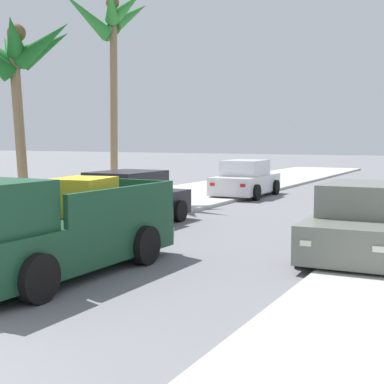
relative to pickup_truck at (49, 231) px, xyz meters
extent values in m
cube|color=#B2AFA8|center=(-4.25, 7.13, -0.75)|extent=(5.16, 60.00, 0.12)
cube|color=silver|center=(-3.07, 7.13, -0.76)|extent=(0.16, 60.00, 0.10)
cube|color=#19472D|center=(0.00, 0.18, -0.21)|extent=(1.99, 5.12, 0.80)
cube|color=#283342|center=(-0.01, -0.66, 0.61)|extent=(1.38, 0.08, 0.44)
cube|color=#19472D|center=(0.92, 1.03, 0.47)|extent=(0.14, 3.30, 0.56)
cube|color=#19472D|center=(-0.90, 1.05, 0.47)|extent=(0.14, 3.30, 0.56)
cube|color=#19472D|center=(0.04, 2.69, 0.47)|extent=(1.88, 0.12, 0.56)
cube|color=silver|center=(0.04, 2.78, -0.37)|extent=(1.83, 0.14, 0.20)
cylinder|color=black|center=(0.96, -1.36, -0.43)|extent=(0.27, 0.76, 0.76)
cylinder|color=black|center=(1.00, 1.57, -0.43)|extent=(0.27, 0.76, 0.76)
cylinder|color=black|center=(-0.96, 1.60, -0.43)|extent=(0.27, 0.76, 0.76)
cube|color=red|center=(0.79, 2.74, -0.07)|extent=(0.22, 0.04, 0.18)
cube|color=red|center=(-0.71, 2.76, -0.07)|extent=(0.22, 0.04, 0.18)
cube|color=gold|center=(0.01, 0.94, 0.54)|extent=(1.13, 1.35, 0.70)
cylinder|color=black|center=(3.78, 11.81, -0.49)|extent=(0.25, 0.65, 0.64)
cube|color=black|center=(-2.02, 5.52, -0.27)|extent=(1.77, 4.21, 0.72)
cube|color=black|center=(-2.02, 5.42, 0.41)|extent=(1.53, 2.10, 0.64)
cube|color=#283342|center=(-2.02, 6.39, 0.39)|extent=(1.37, 0.08, 0.52)
cube|color=#283342|center=(-2.01, 4.45, 0.39)|extent=(1.34, 0.08, 0.50)
cylinder|color=black|center=(-2.92, 6.82, -0.49)|extent=(0.22, 0.64, 0.64)
cylinder|color=black|center=(-1.12, 6.83, -0.49)|extent=(0.22, 0.64, 0.64)
cylinder|color=black|center=(-2.92, 4.22, -0.49)|extent=(0.22, 0.64, 0.64)
cylinder|color=black|center=(-1.11, 4.22, -0.49)|extent=(0.22, 0.64, 0.64)
cube|color=red|center=(-2.64, 3.41, -0.17)|extent=(0.20, 0.04, 0.12)
cube|color=white|center=(-2.64, 7.63, -0.20)|extent=(0.20, 0.04, 0.10)
cube|color=red|center=(-1.38, 3.42, -0.17)|extent=(0.20, 0.04, 0.12)
cube|color=white|center=(-1.41, 7.64, -0.20)|extent=(0.20, 0.04, 0.10)
cube|color=slate|center=(4.60, 4.15, -0.27)|extent=(1.89, 4.25, 0.72)
cube|color=slate|center=(4.60, 4.25, 0.41)|extent=(1.58, 2.15, 0.64)
cube|color=#283342|center=(4.63, 3.28, 0.39)|extent=(1.37, 0.12, 0.52)
cube|color=#283342|center=(4.57, 5.22, 0.39)|extent=(1.34, 0.12, 0.50)
cylinder|color=black|center=(3.74, 2.82, -0.49)|extent=(0.24, 0.65, 0.64)
cylinder|color=black|center=(3.66, 5.42, -0.49)|extent=(0.24, 0.65, 0.64)
cube|color=white|center=(5.28, 2.06, -0.20)|extent=(0.20, 0.05, 0.10)
cube|color=red|center=(3.91, 6.24, -0.17)|extent=(0.20, 0.05, 0.12)
cube|color=white|center=(4.05, 2.02, -0.20)|extent=(0.20, 0.05, 0.10)
cube|color=silver|center=(-2.10, 14.46, -0.27)|extent=(1.92, 4.26, 0.72)
cube|color=silver|center=(-2.10, 14.36, 0.41)|extent=(1.60, 2.16, 0.64)
cube|color=#283342|center=(-2.14, 15.33, 0.39)|extent=(1.37, 0.13, 0.52)
cube|color=#283342|center=(-2.06, 13.39, 0.39)|extent=(1.34, 0.13, 0.50)
cylinder|color=black|center=(-3.05, 15.72, -0.49)|extent=(0.24, 0.65, 0.64)
cylinder|color=black|center=(-1.25, 15.79, -0.49)|extent=(0.24, 0.65, 0.64)
cylinder|color=black|center=(-2.95, 13.12, -0.49)|extent=(0.24, 0.65, 0.64)
cylinder|color=black|center=(-1.15, 13.19, -0.49)|extent=(0.24, 0.65, 0.64)
cube|color=red|center=(-2.65, 12.32, -0.17)|extent=(0.20, 0.05, 0.12)
cube|color=white|center=(-2.80, 16.54, -0.20)|extent=(0.20, 0.05, 0.10)
cube|color=red|center=(-1.39, 12.37, -0.17)|extent=(0.20, 0.05, 0.12)
cube|color=white|center=(-1.57, 16.59, -0.20)|extent=(0.20, 0.05, 0.10)
cylinder|color=#846B4C|center=(-5.96, 10.43, 2.96)|extent=(0.28, 0.39, 7.55)
cone|color=#2D7F33|center=(-5.19, 10.28, 6.51)|extent=(1.73, 0.88, 1.17)
cone|color=#2D7F33|center=(-5.58, 11.13, 6.40)|extent=(1.27, 1.71, 1.34)
cone|color=#2D7F33|center=(-6.44, 11.13, 6.32)|extent=(1.41, 1.69, 1.47)
cone|color=#2D7F33|center=(-7.05, 10.57, 6.21)|extent=(2.17, 0.82, 1.72)
cone|color=#2D7F33|center=(-6.50, 9.52, 6.19)|extent=(1.52, 2.03, 1.74)
cone|color=#2D7F33|center=(-5.58, 9.82, 6.47)|extent=(1.28, 1.60, 1.22)
sphere|color=brown|center=(-5.96, 10.43, 6.74)|extent=(0.51, 0.51, 0.51)
cylinder|color=#846B4C|center=(-5.45, 4.90, 1.94)|extent=(0.30, 0.65, 5.51)
cone|color=#196023|center=(-4.44, 4.91, 4.34)|extent=(2.07, 0.57, 1.41)
cone|color=#196023|center=(-4.93, 5.54, 4.32)|extent=(1.49, 1.65, 1.40)
cone|color=#196023|center=(-5.62, 5.76, 4.41)|extent=(0.91, 1.90, 1.27)
cone|color=#196023|center=(-6.17, 5.35, 4.34)|extent=(1.77, 1.39, 1.38)
cone|color=#196023|center=(-4.86, 4.18, 4.44)|extent=(1.67, 1.86, 1.22)
sphere|color=brown|center=(-5.45, 4.90, 4.69)|extent=(0.53, 0.53, 0.53)
camera|label=1|loc=(6.78, -7.57, 1.64)|focal=52.68mm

